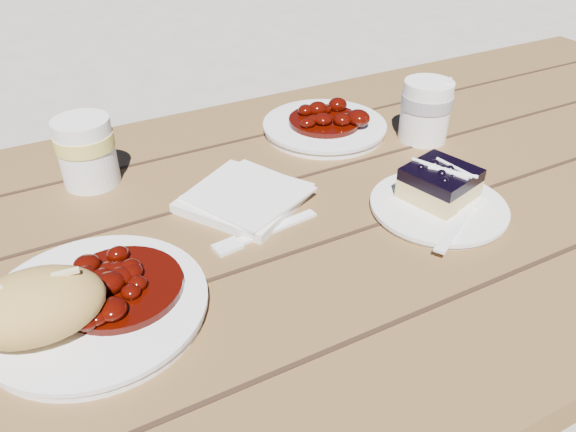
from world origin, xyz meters
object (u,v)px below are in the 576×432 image
bread_roll (36,306)px  second_plate (324,128)px  picnic_table (303,295)px  dessert_plate (438,207)px  coffee_cup (425,111)px  second_cup (87,152)px  blueberry_cake (440,183)px  main_plate (96,308)px

bread_roll → second_plate: 0.59m
picnic_table → dessert_plate: dessert_plate is taller
bread_roll → second_plate: (0.51, 0.29, -0.04)m
coffee_cup → second_cup: 0.55m
picnic_table → second_cup: second_cup is taller
dessert_plate → second_plate: (-0.01, 0.29, 0.00)m
dessert_plate → second_plate: size_ratio=0.87×
dessert_plate → blueberry_cake: size_ratio=1.74×
picnic_table → blueberry_cake: 0.27m
picnic_table → second_plate: bearing=52.4°
coffee_cup → second_cup: bearing=167.4°
main_plate → blueberry_cake: blueberry_cake is taller
main_plate → dessert_plate: size_ratio=1.30×
main_plate → blueberry_cake: (0.48, -0.00, 0.03)m
dessert_plate → coffee_cup: bearing=56.4°
blueberry_cake → coffee_cup: 0.21m
main_plate → dessert_plate: main_plate is taller
bread_roll → coffee_cup: size_ratio=1.33×
blueberry_cake → coffee_cup: coffee_cup is taller
picnic_table → main_plate: 0.36m
second_plate → bread_roll: bearing=-150.3°
main_plate → dessert_plate: bearing=-2.3°
main_plate → blueberry_cake: bearing=-0.4°
bread_roll → second_cup: bearing=69.9°
coffee_cup → dessert_plate: bearing=-123.6°
picnic_table → second_plate: 0.30m
picnic_table → main_plate: (-0.30, -0.07, 0.17)m
blueberry_cake → main_plate: bearing=164.4°
main_plate → second_plate: (0.46, 0.27, 0.00)m
picnic_table → dessert_plate: size_ratio=10.84×
dessert_plate → second_cup: bearing=143.1°
bread_roll → dessert_plate: bearing=0.1°
dessert_plate → main_plate: bearing=177.7°
dessert_plate → coffee_cup: coffee_cup is taller
main_plate → bread_roll: size_ratio=1.76×
picnic_table → coffee_cup: 0.37m
main_plate → bread_roll: bread_roll is taller
coffee_cup → second_cup: same height
coffee_cup → second_plate: bearing=142.9°
picnic_table → second_cup: size_ratio=19.45×
coffee_cup → second_plate: coffee_cup is taller
main_plate → coffee_cup: coffee_cup is taller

